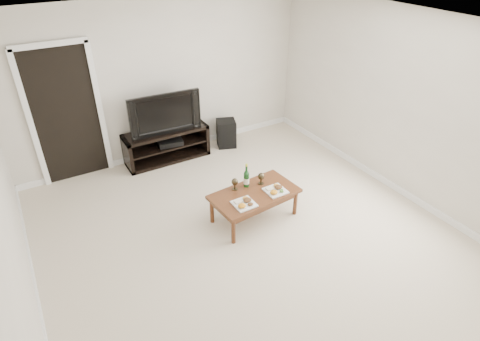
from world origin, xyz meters
The scene contains 14 objects.
floor centered at (0.00, 0.00, 0.00)m, with size 5.50×5.50×0.00m, color beige.
back_wall centered at (0.00, 2.77, 1.30)m, with size 5.00×0.04×2.60m, color beige.
ceiling centered at (0.00, 0.00, 2.62)m, with size 5.00×5.50×0.04m, color white.
doorway centered at (-1.55, 2.73, 1.02)m, with size 0.90×0.02×2.05m, color black.
media_console centered at (-0.14, 2.50, 0.28)m, with size 1.41×0.45×0.55m, color black.
television centered at (-0.14, 2.50, 0.89)m, with size 1.17×0.15×0.67m, color black.
av_receiver centered at (-0.08, 2.48, 0.33)m, with size 0.40×0.30×0.08m, color black.
subwoofer centered at (0.98, 2.43, 0.24)m, with size 0.32×0.32×0.49m, color black.
coffee_table centered at (0.28, 0.37, 0.21)m, with size 1.16×0.63×0.42m, color #522916.
plate_left centered at (0.02, 0.22, 0.45)m, with size 0.27×0.27×0.07m, color white.
plate_right centered at (0.54, 0.26, 0.45)m, with size 0.27×0.27×0.07m, color white.
wine_bottle centered at (0.27, 0.56, 0.59)m, with size 0.07×0.07×0.35m, color #103B15.
goblet_left centered at (0.09, 0.57, 0.51)m, with size 0.09×0.09×0.17m, color #372F1E, non-canonical shape.
goblet_right centered at (0.47, 0.51, 0.51)m, with size 0.09×0.09×0.17m, color #372F1E, non-canonical shape.
Camera 1 is at (-2.11, -3.30, 3.47)m, focal length 30.00 mm.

